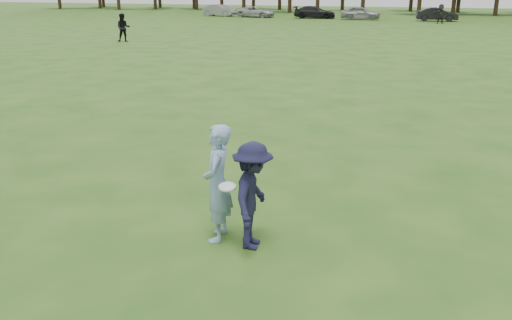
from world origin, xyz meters
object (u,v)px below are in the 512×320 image
(player_far_a, at_px, (123,28))
(car_c, at_px, (256,12))
(thrower, at_px, (218,183))
(car_e, at_px, (361,13))
(car_b, at_px, (219,10))
(car_d, at_px, (315,12))
(player_far_d, at_px, (441,14))
(car_f, at_px, (437,14))
(defender, at_px, (253,196))

(player_far_a, height_order, car_c, player_far_a)
(thrower, bearing_deg, car_e, 175.41)
(car_b, relative_size, car_d, 0.90)
(player_far_d, relative_size, car_d, 0.40)
(car_d, height_order, car_f, car_f)
(car_f, bearing_deg, defender, 172.53)
(player_far_a, xyz_separation_m, player_far_d, (21.24, 28.15, 0.01))
(car_c, relative_size, car_f, 1.06)
(player_far_d, height_order, car_b, player_far_d)
(car_d, distance_m, car_e, 5.80)
(thrower, relative_size, car_d, 0.38)
(car_b, distance_m, car_d, 13.04)
(thrower, bearing_deg, defender, 71.46)
(car_d, bearing_deg, defender, -173.39)
(car_f, bearing_deg, car_e, 83.83)
(defender, relative_size, car_d, 0.34)
(player_far_d, bearing_deg, car_c, 160.57)
(player_far_a, height_order, car_e, player_far_a)
(thrower, height_order, car_d, thrower)
(thrower, distance_m, car_e, 59.62)
(car_c, bearing_deg, car_f, -84.53)
(player_far_a, bearing_deg, thrower, -81.56)
(car_b, relative_size, car_e, 0.99)
(defender, height_order, car_e, defender)
(player_far_d, bearing_deg, car_b, 161.12)
(defender, bearing_deg, car_e, 0.59)
(car_c, distance_m, car_d, 7.61)
(car_c, xyz_separation_m, car_f, (22.00, -0.58, 0.08))
(player_far_d, bearing_deg, player_far_a, -135.60)
(car_c, height_order, car_e, car_e)
(defender, height_order, car_b, defender)
(defender, bearing_deg, car_b, 16.75)
(player_far_a, distance_m, car_e, 34.05)
(car_c, bearing_deg, car_d, -82.39)
(car_c, bearing_deg, player_far_a, -170.84)
(defender, xyz_separation_m, car_f, (0.85, 59.34, -0.11))
(car_d, bearing_deg, player_far_d, -112.58)
(thrower, bearing_deg, car_d, -179.33)
(player_far_d, height_order, car_f, player_far_d)
(player_far_a, relative_size, car_d, 0.40)
(thrower, distance_m, player_far_d, 55.56)
(player_far_a, xyz_separation_m, car_f, (20.77, 31.89, -0.25))
(player_far_a, bearing_deg, car_e, 42.40)
(car_d, bearing_deg, car_e, -103.39)
(defender, distance_m, car_c, 63.54)
(thrower, height_order, player_far_a, player_far_a)
(player_far_d, height_order, car_c, player_far_d)
(car_c, distance_m, car_f, 22.01)
(thrower, height_order, car_e, thrower)
(player_far_d, height_order, car_e, player_far_d)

